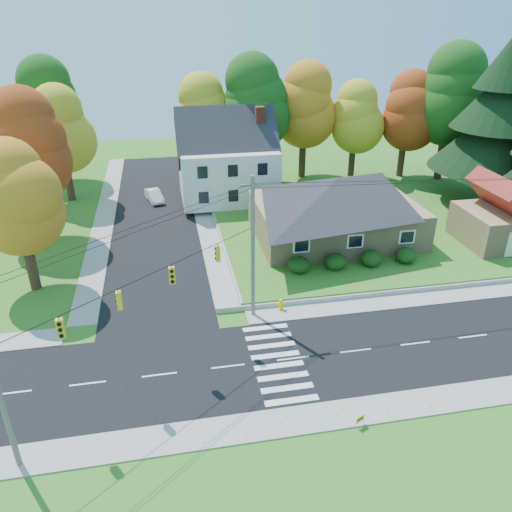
% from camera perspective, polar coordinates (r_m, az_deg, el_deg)
% --- Properties ---
extents(ground, '(120.00, 120.00, 0.00)m').
position_cam_1_polar(ground, '(30.95, 4.27, -11.62)').
color(ground, '#3D7923').
extents(road_main, '(90.00, 8.00, 0.02)m').
position_cam_1_polar(road_main, '(30.95, 4.27, -11.60)').
color(road_main, black).
rests_on(road_main, ground).
extents(road_cross, '(8.00, 44.00, 0.02)m').
position_cam_1_polar(road_cross, '(52.99, -11.50, 4.80)').
color(road_cross, black).
rests_on(road_cross, ground).
extents(sidewalk_north, '(90.00, 2.00, 0.08)m').
position_cam_1_polar(sidewalk_north, '(34.87, 2.16, -6.61)').
color(sidewalk_north, '#9C9A90').
rests_on(sidewalk_north, ground).
extents(sidewalk_south, '(90.00, 2.00, 0.08)m').
position_cam_1_polar(sidewalk_south, '(27.33, 7.07, -17.85)').
color(sidewalk_south, '#9C9A90').
rests_on(sidewalk_south, ground).
extents(lawn, '(30.00, 30.00, 0.50)m').
position_cam_1_polar(lawn, '(52.17, 12.26, 4.66)').
color(lawn, '#3D7923').
rests_on(lawn, ground).
extents(ranch_house, '(14.60, 10.60, 5.40)m').
position_cam_1_polar(ranch_house, '(44.99, 9.10, 5.54)').
color(ranch_house, tan).
rests_on(ranch_house, lawn).
extents(colonial_house, '(10.40, 8.40, 9.60)m').
position_cam_1_polar(colonial_house, '(53.88, -3.26, 10.78)').
color(colonial_house, silver).
rests_on(colonial_house, lawn).
extents(garage, '(7.30, 6.30, 4.60)m').
position_cam_1_polar(garage, '(48.46, 26.52, 4.01)').
color(garage, tan).
rests_on(garage, lawn).
extents(hedge_row, '(10.70, 1.70, 1.27)m').
position_cam_1_polar(hedge_row, '(40.38, 11.08, -0.44)').
color(hedge_row, '#163A10').
rests_on(hedge_row, lawn).
extents(traffic_infrastructure, '(38.10, 10.66, 10.00)m').
position_cam_1_polar(traffic_infrastructure, '(29.19, 3.64, -2.05)').
color(traffic_infrastructure, '#666059').
rests_on(traffic_infrastructure, ground).
extents(tree_lot_0, '(6.72, 6.72, 12.51)m').
position_cam_1_polar(tree_lot_0, '(58.64, -6.25, 15.69)').
color(tree_lot_0, '#3F2A19').
rests_on(tree_lot_0, lawn).
extents(tree_lot_1, '(7.84, 7.84, 14.60)m').
position_cam_1_polar(tree_lot_1, '(58.25, -0.07, 17.07)').
color(tree_lot_1, '#3F2A19').
rests_on(tree_lot_1, lawn).
extents(tree_lot_2, '(7.28, 7.28, 13.56)m').
position_cam_1_polar(tree_lot_2, '(60.71, 5.56, 16.71)').
color(tree_lot_2, '#3F2A19').
rests_on(tree_lot_2, lawn).
extents(tree_lot_3, '(6.16, 6.16, 11.47)m').
position_cam_1_polar(tree_lot_3, '(61.95, 11.31, 15.31)').
color(tree_lot_3, '#3F2A19').
rests_on(tree_lot_3, lawn).
extents(tree_lot_4, '(6.72, 6.72, 12.51)m').
position_cam_1_polar(tree_lot_4, '(63.41, 16.94, 15.56)').
color(tree_lot_4, '#3F2A19').
rests_on(tree_lot_4, lawn).
extents(tree_lot_5, '(8.40, 8.40, 15.64)m').
position_cam_1_polar(tree_lot_5, '(63.34, 21.37, 16.73)').
color(tree_lot_5, '#3F2A19').
rests_on(tree_lot_5, lawn).
extents(conifer_east_a, '(12.80, 12.80, 16.96)m').
position_cam_1_polar(conifer_east_a, '(57.47, 26.19, 14.14)').
color(conifer_east_a, '#3F2A19').
rests_on(conifer_east_a, lawn).
extents(tree_west_0, '(6.16, 6.16, 11.47)m').
position_cam_1_polar(tree_west_0, '(38.75, -25.69, 5.90)').
color(tree_west_0, '#3F2A19').
rests_on(tree_west_0, ground).
extents(tree_west_1, '(7.28, 7.28, 13.56)m').
position_cam_1_polar(tree_west_1, '(47.99, -24.60, 11.33)').
color(tree_west_1, '#3F2A19').
rests_on(tree_west_1, ground).
extents(tree_west_2, '(6.72, 6.72, 12.51)m').
position_cam_1_polar(tree_west_2, '(57.49, -21.50, 13.36)').
color(tree_west_2, '#3F2A19').
rests_on(tree_west_2, ground).
extents(tree_west_3, '(7.84, 7.84, 14.60)m').
position_cam_1_polar(tree_west_3, '(65.37, -22.41, 15.77)').
color(tree_west_3, '#3F2A19').
rests_on(tree_west_3, ground).
extents(white_car, '(2.27, 4.06, 1.27)m').
position_cam_1_polar(white_car, '(56.31, -11.56, 6.79)').
color(white_car, white).
rests_on(white_car, road_cross).
extents(fire_hydrant, '(0.50, 0.39, 0.88)m').
position_cam_1_polar(fire_hydrant, '(35.16, 2.85, -5.59)').
color(fire_hydrant, '#F1BF01').
rests_on(fire_hydrant, ground).
extents(yard_sign, '(0.49, 0.25, 0.65)m').
position_cam_1_polar(yard_sign, '(26.97, 11.83, -17.79)').
color(yard_sign, black).
rests_on(yard_sign, ground).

